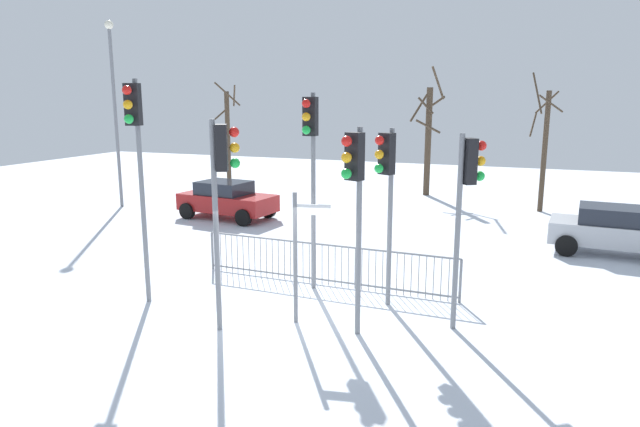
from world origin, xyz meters
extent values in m
plane|color=silver|center=(0.00, 0.00, 0.00)|extent=(60.00, 60.00, 0.00)
cylinder|color=slate|center=(-1.05, -1.14, 2.15)|extent=(0.11, 0.11, 4.29)
cube|color=black|center=(-0.90, -1.06, 3.74)|extent=(0.34, 0.38, 0.90)
sphere|color=red|center=(-0.67, -0.95, 4.04)|extent=(0.20, 0.20, 0.20)
sphere|color=orange|center=(-0.67, -0.95, 3.74)|extent=(0.20, 0.20, 0.20)
sphere|color=green|center=(-0.67, -0.95, 3.44)|extent=(0.20, 0.20, 0.20)
cylinder|color=slate|center=(3.44, 0.64, 2.01)|extent=(0.11, 0.11, 4.02)
cube|color=black|center=(3.58, 0.74, 3.47)|extent=(0.36, 0.39, 0.90)
sphere|color=red|center=(3.79, 0.87, 3.77)|extent=(0.20, 0.20, 0.20)
sphere|color=orange|center=(3.79, 0.87, 3.47)|extent=(0.20, 0.20, 0.20)
sphere|color=green|center=(3.79, 0.87, 3.17)|extent=(0.20, 0.20, 0.20)
cylinder|color=slate|center=(-3.46, -0.30, 2.55)|extent=(0.11, 0.11, 5.10)
cube|color=black|center=(-3.41, -0.46, 4.55)|extent=(0.36, 0.29, 0.90)
sphere|color=red|center=(-3.35, -0.70, 4.85)|extent=(0.20, 0.20, 0.20)
sphere|color=orange|center=(-3.35, -0.70, 4.55)|extent=(0.20, 0.20, 0.20)
sphere|color=green|center=(-3.35, -0.70, 4.25)|extent=(0.20, 0.20, 0.20)
cylinder|color=slate|center=(1.67, -0.32, 2.08)|extent=(0.11, 0.11, 4.16)
cube|color=black|center=(1.61, -0.47, 3.61)|extent=(0.38, 0.31, 0.90)
sphere|color=red|center=(1.53, -0.71, 3.91)|extent=(0.20, 0.20, 0.20)
sphere|color=orange|center=(1.53, -0.71, 3.61)|extent=(0.20, 0.20, 0.20)
sphere|color=green|center=(1.53, -0.71, 3.31)|extent=(0.20, 0.20, 0.20)
cylinder|color=slate|center=(-0.18, 1.96, 2.41)|extent=(0.11, 0.11, 4.81)
cube|color=black|center=(-0.19, 1.80, 4.26)|extent=(0.32, 0.23, 0.90)
sphere|color=red|center=(-0.19, 1.55, 4.56)|extent=(0.20, 0.20, 0.20)
sphere|color=orange|center=(-0.19, 1.55, 4.26)|extent=(0.20, 0.20, 0.20)
sphere|color=green|center=(-0.19, 1.55, 3.96)|extent=(0.20, 0.20, 0.20)
cylinder|color=slate|center=(1.85, 1.49, 2.02)|extent=(0.11, 0.11, 4.05)
cube|color=black|center=(1.77, 1.34, 3.50)|extent=(0.38, 0.34, 0.90)
sphere|color=red|center=(1.66, 1.12, 3.80)|extent=(0.20, 0.20, 0.20)
sphere|color=orange|center=(1.66, 1.12, 3.50)|extent=(0.20, 0.20, 0.20)
sphere|color=green|center=(1.66, 1.12, 3.20)|extent=(0.20, 0.20, 0.20)
cylinder|color=slate|center=(0.26, -0.21, 1.40)|extent=(0.09, 0.09, 2.81)
cube|color=white|center=(0.65, -0.14, 2.46)|extent=(0.69, 0.15, 0.22)
cube|color=slate|center=(0.00, 2.32, 1.05)|extent=(6.77, 0.27, 0.04)
cube|color=slate|center=(0.00, 2.32, 0.12)|extent=(6.77, 0.27, 0.04)
cylinder|color=slate|center=(-3.30, 2.43, 0.53)|extent=(0.02, 0.02, 1.05)
cylinder|color=slate|center=(-3.12, 2.42, 0.53)|extent=(0.02, 0.02, 1.05)
cylinder|color=slate|center=(-2.94, 2.42, 0.53)|extent=(0.02, 0.02, 1.05)
cylinder|color=slate|center=(-2.76, 2.41, 0.53)|extent=(0.02, 0.02, 1.05)
cylinder|color=slate|center=(-2.58, 2.40, 0.53)|extent=(0.02, 0.02, 1.05)
cylinder|color=slate|center=(-2.41, 2.40, 0.53)|extent=(0.02, 0.02, 1.05)
cylinder|color=slate|center=(-2.23, 2.39, 0.53)|extent=(0.02, 0.02, 1.05)
cylinder|color=slate|center=(-2.05, 2.39, 0.53)|extent=(0.02, 0.02, 1.05)
cylinder|color=slate|center=(-1.87, 2.38, 0.53)|extent=(0.02, 0.02, 1.05)
cylinder|color=slate|center=(-1.69, 2.37, 0.53)|extent=(0.02, 0.02, 1.05)
cylinder|color=slate|center=(-1.52, 2.37, 0.53)|extent=(0.02, 0.02, 1.05)
cylinder|color=slate|center=(-1.34, 2.36, 0.53)|extent=(0.02, 0.02, 1.05)
cylinder|color=slate|center=(-1.16, 2.36, 0.53)|extent=(0.02, 0.02, 1.05)
cylinder|color=slate|center=(-0.98, 2.35, 0.53)|extent=(0.02, 0.02, 1.05)
cylinder|color=slate|center=(-0.80, 2.34, 0.53)|extent=(0.02, 0.02, 1.05)
cylinder|color=slate|center=(-0.63, 2.34, 0.53)|extent=(0.02, 0.02, 1.05)
cylinder|color=slate|center=(-0.45, 2.33, 0.53)|extent=(0.02, 0.02, 1.05)
cylinder|color=slate|center=(-0.27, 2.33, 0.53)|extent=(0.02, 0.02, 1.05)
cylinder|color=slate|center=(-0.09, 2.32, 0.53)|extent=(0.02, 0.02, 1.05)
cylinder|color=slate|center=(0.09, 2.31, 0.53)|extent=(0.02, 0.02, 1.05)
cylinder|color=slate|center=(0.27, 2.31, 0.53)|extent=(0.02, 0.02, 1.05)
cylinder|color=slate|center=(0.44, 2.30, 0.53)|extent=(0.02, 0.02, 1.05)
cylinder|color=slate|center=(0.62, 2.30, 0.53)|extent=(0.02, 0.02, 1.05)
cylinder|color=slate|center=(0.80, 2.29, 0.53)|extent=(0.02, 0.02, 1.05)
cylinder|color=slate|center=(0.98, 2.28, 0.53)|extent=(0.02, 0.02, 1.05)
cylinder|color=slate|center=(1.16, 2.28, 0.53)|extent=(0.02, 0.02, 1.05)
cylinder|color=slate|center=(1.33, 2.27, 0.53)|extent=(0.02, 0.02, 1.05)
cylinder|color=slate|center=(1.51, 2.27, 0.53)|extent=(0.02, 0.02, 1.05)
cylinder|color=slate|center=(1.69, 2.26, 0.53)|extent=(0.02, 0.02, 1.05)
cylinder|color=slate|center=(1.87, 2.25, 0.53)|extent=(0.02, 0.02, 1.05)
cylinder|color=slate|center=(2.05, 2.25, 0.53)|extent=(0.02, 0.02, 1.05)
cylinder|color=slate|center=(2.22, 2.24, 0.53)|extent=(0.02, 0.02, 1.05)
cylinder|color=slate|center=(2.40, 2.24, 0.53)|extent=(0.02, 0.02, 1.05)
cylinder|color=slate|center=(2.58, 2.23, 0.53)|extent=(0.02, 0.02, 1.05)
cylinder|color=slate|center=(2.76, 2.22, 0.53)|extent=(0.02, 0.02, 1.05)
cylinder|color=slate|center=(2.94, 2.22, 0.53)|extent=(0.02, 0.02, 1.05)
cylinder|color=slate|center=(3.11, 2.21, 0.53)|extent=(0.02, 0.02, 1.05)
cylinder|color=slate|center=(3.29, 2.21, 0.53)|extent=(0.02, 0.02, 1.05)
cylinder|color=slate|center=(-3.39, 2.43, 0.53)|extent=(0.06, 0.06, 1.05)
cylinder|color=slate|center=(3.38, 2.20, 0.53)|extent=(0.06, 0.06, 1.05)
cube|color=#B2B5BA|center=(7.30, 8.12, 0.65)|extent=(3.93, 2.01, 0.65)
cube|color=#1E232D|center=(7.15, 8.13, 1.20)|extent=(2.02, 1.65, 0.55)
cylinder|color=black|center=(6.02, 9.07, 0.32)|extent=(0.66, 0.27, 0.64)
cylinder|color=black|center=(5.88, 7.38, 0.32)|extent=(0.66, 0.27, 0.64)
cube|color=maroon|center=(-6.41, 8.50, 0.65)|extent=(3.98, 2.16, 0.65)
cube|color=#1E232D|center=(-6.56, 8.52, 1.20)|extent=(2.07, 1.72, 0.55)
cylinder|color=black|center=(-4.96, 9.18, 0.32)|extent=(0.66, 0.30, 0.64)
cylinder|color=black|center=(-5.17, 7.49, 0.32)|extent=(0.66, 0.30, 0.64)
cylinder|color=black|center=(-7.64, 9.51, 0.32)|extent=(0.66, 0.30, 0.64)
cylinder|color=black|center=(-7.85, 7.82, 0.32)|extent=(0.66, 0.30, 0.64)
cylinder|color=slate|center=(-12.05, 9.03, 3.77)|extent=(0.14, 0.14, 7.54)
sphere|color=#F2EACC|center=(-12.05, 9.03, 7.65)|extent=(0.36, 0.36, 0.36)
cylinder|color=#473828|center=(-0.05, 16.76, 2.59)|extent=(0.30, 0.30, 5.18)
cylinder|color=#473828|center=(0.35, 16.54, 5.37)|extent=(0.56, 0.93, 1.51)
cylinder|color=#473828|center=(-0.61, 17.03, 4.22)|extent=(0.66, 1.23, 1.32)
cylinder|color=#473828|center=(0.17, 17.20, 4.45)|extent=(0.98, 0.55, 0.67)
cylinder|color=#473828|center=(-0.16, 16.39, 4.33)|extent=(0.84, 0.33, 0.80)
cylinder|color=#473828|center=(0.02, 16.19, 3.37)|extent=(1.19, 0.26, 0.68)
cylinder|color=#473828|center=(-10.53, 15.79, 2.51)|extent=(0.25, 0.25, 5.03)
cylinder|color=#473828|center=(-10.20, 16.02, 4.80)|extent=(0.57, 0.77, 1.10)
cylinder|color=#473828|center=(-10.96, 15.95, 3.88)|extent=(0.42, 0.93, 0.67)
cylinder|color=#473828|center=(-10.18, 15.27, 4.88)|extent=(1.14, 0.82, 1.23)
cylinder|color=#473828|center=(5.18, 14.38, 2.49)|extent=(0.21, 0.21, 4.98)
cylinder|color=#473828|center=(5.26, 13.92, 4.47)|extent=(0.98, 0.26, 0.72)
cylinder|color=#473828|center=(4.66, 14.47, 3.62)|extent=(0.25, 1.09, 0.97)
cylinder|color=#473828|center=(4.73, 14.17, 4.89)|extent=(0.52, 0.98, 1.65)
cylinder|color=#473828|center=(5.13, 14.80, 4.52)|extent=(0.90, 0.17, 0.94)
camera|label=1|loc=(4.74, -10.52, 4.68)|focal=31.45mm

